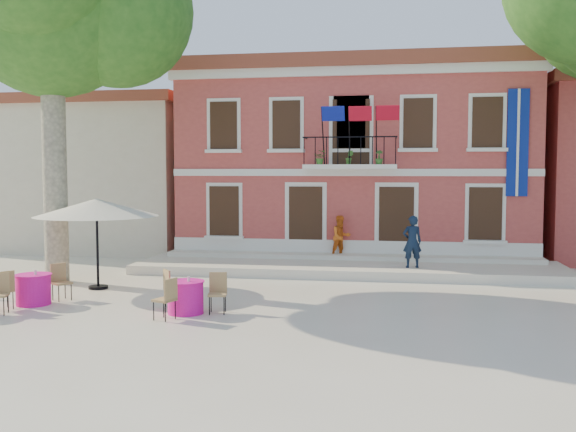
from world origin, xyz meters
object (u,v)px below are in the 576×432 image
Objects in this scene: patio_umbrella at (97,208)px; cafe_table_1 at (186,295)px; plane_tree_west at (51,1)px; cafe_table_3 at (33,288)px; pedestrian_navy at (412,242)px; pedestrian_orange at (341,237)px.

patio_umbrella reaches higher than cafe_table_1.
plane_tree_west is 3.25× the size of patio_umbrella.
plane_tree_west is at bearing 109.20° from cafe_table_3.
patio_umbrella is 2.10× the size of pedestrian_navy.
cafe_table_3 is at bearing -104.43° from patio_umbrella.
cafe_table_1 is (-5.40, -6.16, -0.70)m from pedestrian_navy.
cafe_table_1 is at bearing -4.67° from cafe_table_3.
patio_umbrella is 9.62m from pedestrian_navy.
cafe_table_1 is (3.49, -2.66, -1.88)m from patio_umbrella.
pedestrian_navy is at bearing 21.46° from patio_umbrella.
patio_umbrella is 4.77m from cafe_table_1.
patio_umbrella is at bearing 10.57° from pedestrian_navy.
pedestrian_navy is 3.06m from pedestrian_orange.
plane_tree_west is 6.21× the size of cafe_table_3.
cafe_table_3 is (1.08, -3.11, -7.88)m from plane_tree_west.
patio_umbrella is 8.53m from pedestrian_orange.
pedestrian_navy is at bearing 48.74° from cafe_table_1.
pedestrian_orange reaches higher than cafe_table_3.
pedestrian_orange is 0.83× the size of cafe_table_3.
plane_tree_west is at bearing 177.21° from pedestrian_orange.
patio_umbrella is at bearing 75.57° from cafe_table_3.
pedestrian_orange is at bearing 47.47° from cafe_table_3.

